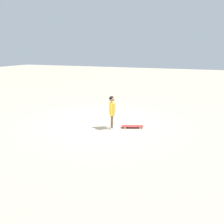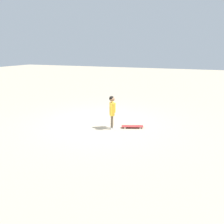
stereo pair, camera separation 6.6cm
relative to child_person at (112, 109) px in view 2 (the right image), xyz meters
The scene contains 3 objects.
ground_plane 1.01m from the child_person, 141.22° to the left, with size 50.00×50.00×0.00m, color tan.
child_person is the anchor object (origin of this frame).
skateboard 0.89m from the child_person, 27.79° to the left, with size 0.71×0.42×0.07m.
Camera 2 is at (3.33, -7.08, 2.44)m, focal length 37.89 mm.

